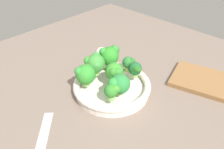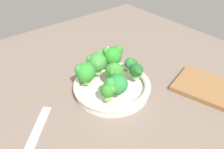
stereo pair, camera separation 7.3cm
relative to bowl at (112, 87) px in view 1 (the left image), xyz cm
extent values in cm
cube|color=#746459|center=(1.81, -0.57, -3.30)|extent=(130.00, 130.00, 2.50)
cylinder|color=silver|center=(0.00, 0.00, -1.15)|extent=(24.75, 24.75, 1.81)
torus|color=#F0E5D0|center=(0.00, 0.00, 0.86)|extent=(25.78, 25.78, 2.21)
cylinder|color=#84C160|center=(-7.08, -0.69, 3.12)|extent=(2.49, 2.49, 2.30)
sphere|color=#3C8537|center=(-7.08, -0.69, 6.35)|extent=(6.40, 6.40, 6.40)
sphere|color=green|center=(-8.88, -1.90, 7.09)|extent=(3.32, 3.32, 3.32)
sphere|color=#428C3D|center=(-5.48, -1.46, 6.92)|extent=(2.87, 2.87, 2.87)
sphere|color=green|center=(-8.25, 0.93, 7.77)|extent=(3.21, 3.21, 3.21)
cylinder|color=#88BF51|center=(-5.02, -6.71, 2.96)|extent=(2.28, 2.28, 1.97)
sphere|color=#30892C|center=(-5.02, -6.71, 6.02)|extent=(6.40, 6.40, 6.40)
sphere|color=#308834|center=(-5.96, -8.54, 7.63)|extent=(2.80, 2.80, 2.80)
sphere|color=#398631|center=(-6.57, -4.85, 6.67)|extent=(3.03, 3.03, 3.03)
sphere|color=#338A2D|center=(-7.17, -6.27, 6.50)|extent=(2.70, 2.70, 2.70)
cylinder|color=#8BCC69|center=(5.68, -6.37, 2.92)|extent=(2.35, 2.35, 1.90)
sphere|color=#2F7D2A|center=(5.68, -6.37, 5.21)|extent=(4.13, 4.13, 4.13)
sphere|color=#327B29|center=(6.79, -5.25, 5.75)|extent=(2.42, 2.42, 2.42)
sphere|color=#3C8C29|center=(6.74, -5.55, 6.12)|extent=(2.21, 2.21, 2.21)
sphere|color=#2E8B32|center=(6.90, -5.35, 5.97)|extent=(1.92, 1.92, 1.92)
cylinder|color=#7EC25F|center=(-6.74, 5.75, 3.20)|extent=(2.48, 2.48, 2.46)
sphere|color=#2B8526|center=(-6.74, 5.75, 6.57)|extent=(6.58, 6.58, 6.58)
sphere|color=#2D872E|center=(-6.74, 8.39, 7.91)|extent=(3.57, 3.57, 3.57)
sphere|color=#328730|center=(-8.29, 4.28, 8.35)|extent=(2.80, 2.80, 2.80)
sphere|color=#347C33|center=(-6.51, 8.27, 8.35)|extent=(3.05, 3.05, 3.05)
cylinder|color=#85B94E|center=(0.17, 0.84, 2.95)|extent=(2.79, 2.79, 1.97)
sphere|color=#388B2D|center=(0.17, 0.84, 5.84)|extent=(5.88, 5.88, 5.88)
sphere|color=#32812F|center=(2.31, 0.01, 6.93)|extent=(2.84, 2.84, 2.84)
sphere|color=#34832A|center=(1.27, -1.06, 6.83)|extent=(3.10, 3.10, 3.10)
cylinder|color=#8FC664|center=(3.38, 7.60, 2.81)|extent=(2.17, 2.17, 1.69)
sphere|color=#1D5C2C|center=(3.38, 7.60, 5.13)|extent=(4.53, 4.53, 4.53)
sphere|color=#2B611F|center=(5.19, 7.03, 5.75)|extent=(1.97, 1.97, 1.97)
sphere|color=#20601E|center=(4.42, 6.74, 5.85)|extent=(2.38, 2.38, 2.38)
cylinder|color=#93BD58|center=(-0.41, 8.45, 3.08)|extent=(2.17, 2.17, 2.22)
sphere|color=#2B7032|center=(-0.41, 8.45, 5.51)|extent=(4.05, 4.05, 4.05)
sphere|color=#2B6924|center=(0.87, 9.00, 6.36)|extent=(2.18, 2.18, 2.18)
sphere|color=#226A21|center=(0.88, 8.92, 6.43)|extent=(2.03, 2.03, 2.03)
sphere|color=#28682A|center=(0.86, 8.21, 5.78)|extent=(2.36, 2.36, 2.36)
cylinder|color=#87B751|center=(5.68, -2.48, 2.79)|extent=(2.15, 2.15, 1.65)
sphere|color=#297E38|center=(5.68, -2.48, 5.63)|extent=(6.18, 6.18, 6.18)
sphere|color=#347D37|center=(6.99, -1.21, 6.26)|extent=(2.55, 2.55, 2.55)
sphere|color=#328D33|center=(4.76, -0.46, 5.99)|extent=(2.58, 2.58, 2.58)
sphere|color=#2E8C38|center=(4.98, -4.61, 6.67)|extent=(3.37, 3.37, 3.37)
cube|color=silver|center=(-0.46, -26.50, -1.85)|extent=(14.12, 13.59, 0.40)
cube|color=brown|center=(22.81, 26.68, -1.25)|extent=(30.33, 22.72, 1.60)
sphere|color=white|center=(-17.38, 12.31, 0.55)|extent=(5.21, 5.21, 5.21)
camera|label=1|loc=(41.27, -43.24, 47.82)|focal=36.75mm
camera|label=2|loc=(46.26, -37.85, 47.82)|focal=36.75mm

